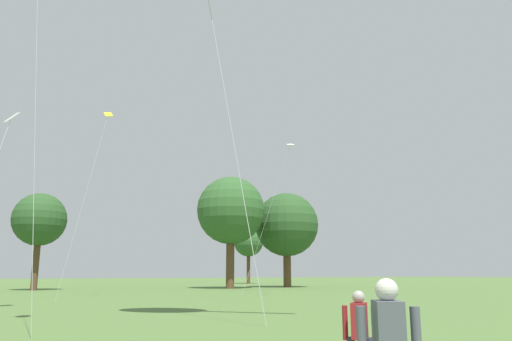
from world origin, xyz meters
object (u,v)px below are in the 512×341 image
object	(u,v)px
small_kite_bird_shape	(103,133)
small_kite_diamond_red	(9,125)
tree_broad_distant	(248,242)
tree_oak_left	(287,225)
person_redhead_woman	(360,332)
small_kite_triangle_green	(288,151)
tree_pine_center	(40,220)
tree_oak_right	(231,211)

from	to	relation	value
small_kite_bird_shape	small_kite_diamond_red	size ratio (longest dim) A/B	1.39
tree_broad_distant	tree_oak_left	bearing A→B (deg)	-102.07
person_redhead_woman	tree_oak_left	world-z (taller)	tree_oak_left
person_redhead_woman	small_kite_triangle_green	size ratio (longest dim) A/B	0.13
small_kite_diamond_red	tree_broad_distant	world-z (taller)	small_kite_diamond_red
tree_pine_center	tree_broad_distant	distance (m)	34.93
tree_oak_right	tree_broad_distant	size ratio (longest dim) A/B	1.39
small_kite_triangle_green	person_redhead_woman	bearing A→B (deg)	84.17
small_kite_bird_shape	tree_oak_right	world-z (taller)	small_kite_bird_shape
tree_oak_right	tree_oak_left	world-z (taller)	tree_oak_right
small_kite_diamond_red	tree_pine_center	distance (m)	27.80
small_kite_triangle_green	small_kite_diamond_red	size ratio (longest dim) A/B	1.18
tree_oak_right	tree_oak_left	distance (m)	7.96
small_kite_bird_shape	tree_oak_left	distance (m)	29.36
small_kite_triangle_green	tree_oak_left	xyz separation A→B (m)	(11.50, 20.42, -3.10)
small_kite_triangle_green	tree_broad_distant	xyz separation A→B (m)	(15.54, 39.33, -3.97)
tree_pine_center	tree_oak_right	bearing A→B (deg)	-10.25
small_kite_triangle_green	tree_pine_center	bearing A→B (deg)	-34.02
tree_oak_right	tree_pine_center	size ratio (longest dim) A/B	1.28
small_kite_triangle_green	tree_broad_distant	world-z (taller)	small_kite_triangle_green
tree_pine_center	person_redhead_woman	bearing A→B (deg)	-87.07
person_redhead_woman	small_kite_diamond_red	world-z (taller)	small_kite_diamond_red
person_redhead_woman	tree_pine_center	bearing A→B (deg)	47.27
tree_oak_right	tree_pine_center	distance (m)	19.13
tree_oak_right	tree_broad_distant	world-z (taller)	tree_oak_right
person_redhead_woman	small_kite_diamond_red	size ratio (longest dim) A/B	0.15
small_kite_triangle_green	small_kite_bird_shape	world-z (taller)	small_kite_bird_shape
person_redhead_woman	tree_oak_right	bearing A→B (deg)	23.40
person_redhead_woman	small_kite_bird_shape	size ratio (longest dim) A/B	0.11
small_kite_triangle_green	tree_pine_center	distance (m)	27.21
small_kite_triangle_green	small_kite_diamond_red	world-z (taller)	small_kite_triangle_green
small_kite_triangle_green	tree_pine_center	xyz separation A→B (m)	(-15.02, 22.41, -3.56)
person_redhead_woman	tree_broad_distant	distance (m)	69.38
tree_pine_center	small_kite_diamond_red	bearing A→B (deg)	-96.07
person_redhead_woman	small_kite_diamond_red	bearing A→B (deg)	60.19
person_redhead_woman	tree_broad_distant	size ratio (longest dim) A/B	0.16
small_kite_bird_shape	tree_oak_right	bearing A→B (deg)	117.12
small_kite_diamond_red	tree_pine_center	bearing A→B (deg)	-98.64
tree_oak_right	small_kite_triangle_green	bearing A→B (deg)	-101.12
tree_oak_right	tree_broad_distant	distance (m)	23.57
small_kite_bird_shape	tree_pine_center	xyz separation A→B (m)	(-2.64, 18.64, -4.32)
tree_oak_right	tree_oak_left	bearing A→B (deg)	10.23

